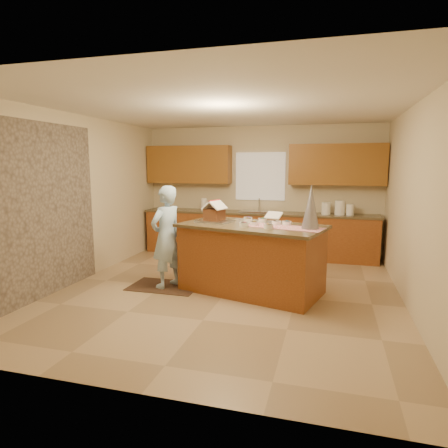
{
  "coord_description": "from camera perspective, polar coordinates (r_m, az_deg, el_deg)",
  "views": [
    {
      "loc": [
        1.46,
        -5.43,
        1.9
      ],
      "look_at": [
        -0.1,
        0.2,
        1.0
      ],
      "focal_mm": 30.99,
      "sensor_mm": 36.0,
      "label": 1
    }
  ],
  "objects": [
    {
      "name": "floor",
      "position": [
        5.94,
        0.42,
        -9.91
      ],
      "size": [
        5.5,
        5.5,
        0.0
      ],
      "primitive_type": "plane",
      "color": "tan",
      "rests_on": "ground"
    },
    {
      "name": "ceiling",
      "position": [
        5.68,
        0.45,
        16.85
      ],
      "size": [
        5.5,
        5.5,
        0.0
      ],
      "primitive_type": "plane",
      "color": "silver",
      "rests_on": "floor"
    },
    {
      "name": "wall_back",
      "position": [
        8.33,
        5.38,
        4.94
      ],
      "size": [
        5.5,
        5.5,
        0.0
      ],
      "primitive_type": "plane",
      "color": "beige",
      "rests_on": "floor"
    },
    {
      "name": "wall_front",
      "position": [
        3.1,
        -12.9,
        -1.71
      ],
      "size": [
        5.5,
        5.5,
        0.0
      ],
      "primitive_type": "plane",
      "color": "beige",
      "rests_on": "floor"
    },
    {
      "name": "wall_left",
      "position": [
        6.75,
        -20.57,
        3.52
      ],
      "size": [
        5.5,
        5.5,
        0.0
      ],
      "primitive_type": "plane",
      "color": "beige",
      "rests_on": "floor"
    },
    {
      "name": "wall_right",
      "position": [
        5.56,
        26.2,
        2.17
      ],
      "size": [
        5.5,
        5.5,
        0.0
      ],
      "primitive_type": "plane",
      "color": "beige",
      "rests_on": "floor"
    },
    {
      "name": "stone_accent",
      "position": [
        6.12,
        -24.76,
        1.85
      ],
      "size": [
        0.0,
        2.5,
        2.5
      ],
      "primitive_type": "plane",
      "rotation": [
        1.57,
        0.0,
        1.57
      ],
      "color": "gray",
      "rests_on": "wall_left"
    },
    {
      "name": "window_curtain",
      "position": [
        8.29,
        5.38,
        7.0
      ],
      "size": [
        1.05,
        0.03,
        1.0
      ],
      "primitive_type": "cube",
      "color": "white",
      "rests_on": "wall_back"
    },
    {
      "name": "back_counter_base",
      "position": [
        8.15,
        4.92,
        -1.59
      ],
      "size": [
        4.8,
        0.6,
        0.88
      ],
      "primitive_type": "cube",
      "color": "brown",
      "rests_on": "floor"
    },
    {
      "name": "back_counter_top",
      "position": [
        8.08,
        4.96,
        1.62
      ],
      "size": [
        4.85,
        0.63,
        0.04
      ],
      "primitive_type": "cube",
      "color": "brown",
      "rests_on": "back_counter_base"
    },
    {
      "name": "upper_cabinet_left",
      "position": [
        8.55,
        -5.18,
        8.73
      ],
      "size": [
        1.85,
        0.35,
        0.8
      ],
      "primitive_type": "cube",
      "color": "#8E621E",
      "rests_on": "wall_back"
    },
    {
      "name": "upper_cabinet_right",
      "position": [
        8.0,
        16.32,
        8.41
      ],
      "size": [
        1.85,
        0.35,
        0.8
      ],
      "primitive_type": "cube",
      "color": "#8E621E",
      "rests_on": "wall_back"
    },
    {
      "name": "sink",
      "position": [
        8.08,
        4.96,
        1.55
      ],
      "size": [
        0.7,
        0.45,
        0.12
      ],
      "primitive_type": "cube",
      "color": "silver",
      "rests_on": "back_counter_top"
    },
    {
      "name": "faucet",
      "position": [
        8.24,
        5.21,
        2.87
      ],
      "size": [
        0.03,
        0.03,
        0.28
      ],
      "primitive_type": "cylinder",
      "color": "silver",
      "rests_on": "back_counter_top"
    },
    {
      "name": "island_base",
      "position": [
        5.82,
        4.05,
        -5.29
      ],
      "size": [
        2.19,
        1.48,
        0.98
      ],
      "primitive_type": "cube",
      "rotation": [
        0.0,
        0.0,
        -0.26
      ],
      "color": "brown",
      "rests_on": "floor"
    },
    {
      "name": "island_top",
      "position": [
        5.72,
        4.11,
        -0.31
      ],
      "size": [
        2.3,
        1.58,
        0.04
      ],
      "primitive_type": "cube",
      "rotation": [
        0.0,
        0.0,
        -0.26
      ],
      "color": "brown",
      "rests_on": "island_base"
    },
    {
      "name": "table_runner",
      "position": [
        5.52,
        8.78,
        -0.46
      ],
      "size": [
        1.18,
        0.67,
        0.01
      ],
      "primitive_type": "cube",
      "rotation": [
        0.0,
        0.0,
        -0.26
      ],
      "color": "#A60B27",
      "rests_on": "island_top"
    },
    {
      "name": "baking_tray",
      "position": [
        5.96,
        -1.41,
        0.43
      ],
      "size": [
        0.59,
        0.5,
        0.03
      ],
      "primitive_type": "cube",
      "rotation": [
        0.0,
        0.0,
        -0.26
      ],
      "color": "silver",
      "rests_on": "island_top"
    },
    {
      "name": "cookbook",
      "position": [
        6.02,
        7.32,
        1.27
      ],
      "size": [
        0.29,
        0.25,
        0.1
      ],
      "primitive_type": "cube",
      "rotation": [
        -1.13,
        0.0,
        -0.26
      ],
      "color": "white",
      "rests_on": "island_top"
    },
    {
      "name": "tinsel_tree",
      "position": [
        5.41,
        12.69,
        2.48
      ],
      "size": [
        0.3,
        0.3,
        0.61
      ],
      "primitive_type": "cone",
      "rotation": [
        0.0,
        0.0,
        -0.26
      ],
      "color": "#B3B3C0",
      "rests_on": "island_top"
    },
    {
      "name": "rug",
      "position": [
        6.23,
        -8.76,
        -9.06
      ],
      "size": [
        1.07,
        0.7,
        0.01
      ],
      "primitive_type": "cube",
      "color": "black",
      "rests_on": "floor"
    },
    {
      "name": "boy",
      "position": [
        6.01,
        -8.5,
        -1.88
      ],
      "size": [
        0.57,
        0.68,
        1.58
      ],
      "primitive_type": "imported",
      "rotation": [
        0.0,
        0.0,
        -1.97
      ],
      "color": "#AED5F7",
      "rests_on": "rug"
    },
    {
      "name": "canister_a",
      "position": [
        7.93,
        14.82,
        2.24
      ],
      "size": [
        0.17,
        0.17,
        0.24
      ],
      "primitive_type": "cylinder",
      "color": "white",
      "rests_on": "back_counter_top"
    },
    {
      "name": "canister_b",
      "position": [
        7.93,
        16.71,
        2.32
      ],
      "size": [
        0.2,
        0.2,
        0.28
      ],
      "primitive_type": "cylinder",
      "color": "white",
      "rests_on": "back_counter_top"
    },
    {
      "name": "canister_c",
      "position": [
        7.94,
        18.11,
        2.03
      ],
      "size": [
        0.15,
        0.15,
        0.22
      ],
      "primitive_type": "cylinder",
      "color": "white",
      "rests_on": "back_counter_top"
    },
    {
      "name": "paper_towel",
      "position": [
        8.35,
        -2.98,
        2.92
      ],
      "size": [
        0.12,
        0.12,
        0.26
      ],
      "primitive_type": "cylinder",
      "color": "white",
      "rests_on": "back_counter_top"
    },
    {
      "name": "gingerbread_house",
      "position": [
        5.94,
        -1.42,
        1.68
      ],
      "size": [
        0.37,
        0.38,
        0.31
      ],
      "color": "#5B3418",
      "rests_on": "baking_tray"
    },
    {
      "name": "candy_bowls",
      "position": [
        5.74,
        5.46,
        0.23
      ],
      "size": [
        0.77,
        0.77,
        0.06
      ],
      "color": "orange",
      "rests_on": "island_top"
    }
  ]
}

